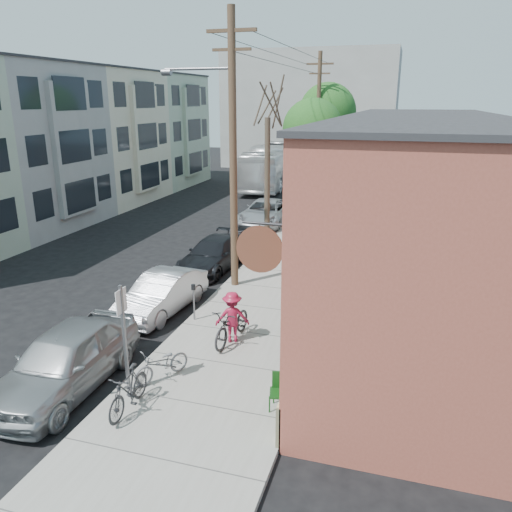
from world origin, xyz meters
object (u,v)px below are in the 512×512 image
(tree_leafy_mid, at_px, (313,129))
(patio_chair_a, at_px, (290,367))
(sign_post, at_px, (124,329))
(car_3, at_px, (265,213))
(parked_bike_b, at_px, (162,364))
(car_1, at_px, (162,294))
(tree_leafy_far, at_px, (328,112))
(parked_bike_a, at_px, (128,390))
(patio_chair_b, at_px, (280,393))
(cyclist, at_px, (232,317))
(utility_pole_near, at_px, (231,149))
(parking_meter_near, at_px, (194,296))
(car_0, at_px, (65,360))
(parking_meter_far, at_px, (267,231))
(patron_grey, at_px, (299,337))
(patron_green, at_px, (289,308))
(bus, at_px, (271,166))
(car_2, at_px, (214,254))
(tree_bare, at_px, (267,192))

(tree_leafy_mid, xyz_separation_m, patio_chair_a, (3.35, -20.14, -4.78))
(sign_post, xyz_separation_m, car_3, (-1.55, 18.08, -1.09))
(parked_bike_b, distance_m, car_1, 4.69)
(tree_leafy_far, bearing_deg, parked_bike_a, -89.97)
(patio_chair_b, distance_m, cyclist, 3.71)
(utility_pole_near, relative_size, parked_bike_b, 6.22)
(parking_meter_near, relative_size, car_0, 0.26)
(cyclist, height_order, parked_bike_b, cyclist)
(parking_meter_far, xyz_separation_m, patron_grey, (3.95, -10.89, 0.07))
(car_3, bearing_deg, parking_meter_far, -74.92)
(parked_bike_b, height_order, car_0, car_0)
(parking_meter_near, height_order, patron_grey, patron_grey)
(tree_leafy_far, distance_m, cyclist, 24.51)
(sign_post, xyz_separation_m, car_0, (-1.65, -0.19, -1.01))
(parked_bike_a, bearing_deg, car_0, 164.52)
(patio_chair_a, bearing_deg, patron_green, 84.77)
(patron_green, distance_m, parked_bike_b, 4.41)
(patio_chair_a, bearing_deg, parked_bike_a, -165.14)
(patron_grey, relative_size, bus, 0.15)
(parking_meter_far, relative_size, car_0, 0.26)
(patio_chair_a, relative_size, patron_green, 0.54)
(parking_meter_far, distance_m, parked_bike_b, 12.51)
(parking_meter_far, bearing_deg, car_1, -99.91)
(patio_chair_b, distance_m, car_1, 7.08)
(tree_leafy_mid, xyz_separation_m, parked_bike_b, (0.12, -20.92, -4.79))
(utility_pole_near, bearing_deg, patron_grey, -55.44)
(sign_post, distance_m, car_2, 9.98)
(patron_grey, height_order, cyclist, patron_grey)
(parked_bike_a, relative_size, car_3, 0.33)
(patio_chair_b, relative_size, bus, 0.07)
(sign_post, height_order, patron_grey, sign_post)
(parked_bike_b, relative_size, bus, 0.13)
(car_0, bearing_deg, tree_leafy_far, 84.85)
(parked_bike_b, xyz_separation_m, bus, (-5.45, 30.80, 1.15))
(tree_leafy_mid, height_order, parked_bike_a, tree_leafy_mid)
(sign_post, xyz_separation_m, tree_bare, (0.45, 11.25, 1.44))
(parking_meter_far, height_order, tree_leafy_mid, tree_leafy_mid)
(tree_leafy_mid, relative_size, car_1, 1.70)
(patio_chair_a, bearing_deg, patron_grey, 67.55)
(patio_chair_a, relative_size, car_2, 0.19)
(sign_post, relative_size, patron_grey, 1.55)
(car_0, xyz_separation_m, car_2, (0.10, 9.98, -0.15))
(tree_bare, bearing_deg, tree_leafy_far, 90.00)
(parking_meter_near, relative_size, cyclist, 0.79)
(tree_bare, height_order, patron_grey, tree_bare)
(parked_bike_a, distance_m, car_1, 6.00)
(tree_leafy_far, relative_size, parked_bike_b, 5.06)
(tree_leafy_mid, bearing_deg, parking_meter_near, -91.82)
(tree_leafy_far, xyz_separation_m, car_1, (-2.00, -22.25, -5.57))
(parking_meter_far, height_order, utility_pole_near, utility_pole_near)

